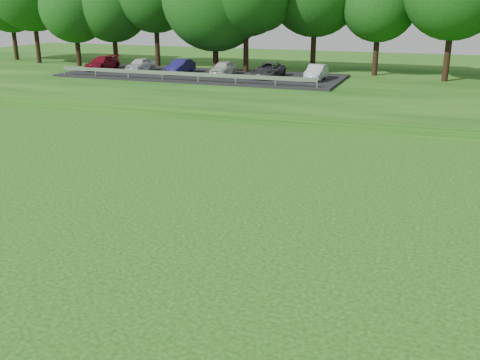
% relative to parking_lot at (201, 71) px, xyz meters
% --- Properties ---
extents(parking_lot, '(24.00, 9.00, 1.38)m').
position_rel_parking_lot_xyz_m(parking_lot, '(0.00, 0.00, 0.00)').
color(parking_lot, black).
rests_on(parking_lot, berm).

